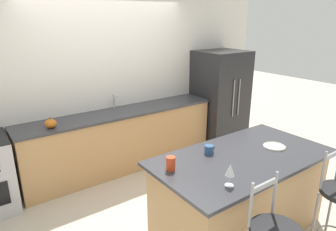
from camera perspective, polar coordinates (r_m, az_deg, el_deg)
The scene contains 11 objects.
ground_plane at distance 4.63m, azimuth -6.52°, elevation -11.24°, with size 18.00×18.00×0.00m, color beige.
wall_back at distance 4.70m, azimuth -10.95°, elevation 6.64°, with size 6.00×0.07×2.70m.
back_counter at distance 4.70m, azimuth -8.80°, elevation -4.53°, with size 3.04×0.62×0.93m.
sink_faucet at distance 4.67m, azimuth -10.18°, elevation 3.01°, with size 0.02×0.13×0.22m.
kitchen_island at distance 3.42m, azimuth 13.51°, elevation -14.27°, with size 1.91×1.02×0.91m.
refrigerator at distance 5.60m, azimuth 9.78°, elevation 3.34°, with size 0.85×0.79×1.71m.
dinner_plate at distance 3.51m, azimuth 19.60°, elevation -5.54°, with size 0.24×0.24×0.02m.
wine_glass at distance 2.59m, azimuth 11.75°, elevation -10.21°, with size 0.08×0.08×0.20m.
coffee_mug at distance 3.17m, azimuth 7.84°, elevation -6.42°, with size 0.13×0.10×0.09m.
tumbler_cup at distance 2.81m, azimuth 0.53°, elevation -9.11°, with size 0.09×0.09×0.13m.
pumpkin_decoration at distance 4.08m, azimuth -21.46°, elevation -1.42°, with size 0.15×0.15×0.14m.
Camera 1 is at (-1.90, -3.56, 2.26)m, focal length 32.00 mm.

